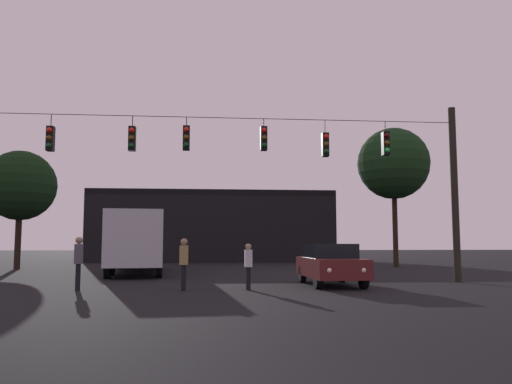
# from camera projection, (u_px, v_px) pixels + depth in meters

# --- Properties ---
(ground_plane) EXTENTS (168.00, 168.00, 0.00)m
(ground_plane) POSITION_uv_depth(u_px,v_px,m) (220.00, 271.00, 28.16)
(ground_plane) COLOR black
(ground_plane) RESTS_ON ground
(overhead_signal_span) EXTENTS (18.84, 0.44, 7.09)m
(overhead_signal_span) POSITION_uv_depth(u_px,v_px,m) (226.00, 173.00, 20.03)
(overhead_signal_span) COLOR black
(overhead_signal_span) RESTS_ON ground
(city_bus) EXTENTS (3.56, 11.19, 3.00)m
(city_bus) POSITION_uv_depth(u_px,v_px,m) (138.00, 237.00, 26.99)
(city_bus) COLOR #B7BCC6
(city_bus) RESTS_ON ground
(car_near_right) EXTENTS (1.85, 4.36, 1.52)m
(car_near_right) POSITION_uv_depth(u_px,v_px,m) (330.00, 264.00, 18.93)
(car_near_right) COLOR #511919
(car_near_right) RESTS_ON ground
(pedestrian_crossing_left) EXTENTS (0.28, 0.38, 1.70)m
(pedestrian_crossing_left) POSITION_uv_depth(u_px,v_px,m) (184.00, 261.00, 16.86)
(pedestrian_crossing_left) COLOR black
(pedestrian_crossing_left) RESTS_ON ground
(pedestrian_crossing_center) EXTENTS (0.24, 0.36, 1.53)m
(pedestrian_crossing_center) POSITION_uv_depth(u_px,v_px,m) (248.00, 264.00, 17.08)
(pedestrian_crossing_center) COLOR black
(pedestrian_crossing_center) RESTS_ON ground
(pedestrian_crossing_right) EXTENTS (0.28, 0.38, 1.75)m
(pedestrian_crossing_right) POSITION_uv_depth(u_px,v_px,m) (78.00, 260.00, 16.90)
(pedestrian_crossing_right) COLOR black
(pedestrian_crossing_right) RESTS_ON ground
(corner_building) EXTENTS (20.27, 11.76, 5.89)m
(corner_building) POSITION_uv_depth(u_px,v_px,m) (212.00, 228.00, 47.07)
(corner_building) COLOR black
(corner_building) RESTS_ON ground
(tree_left_silhouette) EXTENTS (4.20, 4.20, 7.10)m
(tree_left_silhouette) POSITION_uv_depth(u_px,v_px,m) (20.00, 186.00, 30.90)
(tree_left_silhouette) COLOR black
(tree_left_silhouette) RESTS_ON ground
(tree_behind_building) EXTENTS (4.76, 4.76, 9.23)m
(tree_behind_building) POSITION_uv_depth(u_px,v_px,m) (393.00, 164.00, 34.37)
(tree_behind_building) COLOR black
(tree_behind_building) RESTS_ON ground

